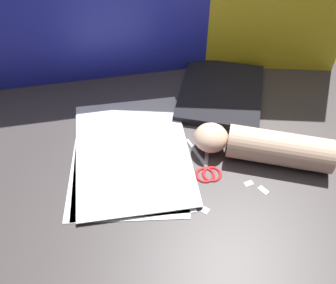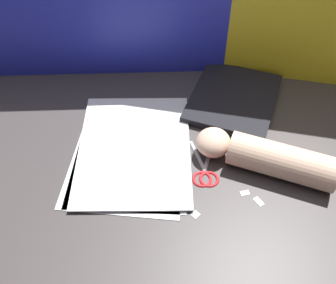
% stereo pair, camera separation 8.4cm
% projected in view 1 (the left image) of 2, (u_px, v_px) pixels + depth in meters
% --- Properties ---
extents(ground_plane, '(6.00, 6.00, 0.00)m').
position_uv_depth(ground_plane, '(182.00, 165.00, 0.87)').
color(ground_plane, '#3D3838').
extents(backdrop_panel_left, '(0.76, 0.06, 0.37)m').
position_uv_depth(backdrop_panel_left, '(93.00, 15.00, 0.95)').
color(backdrop_panel_left, '#2833D1').
rests_on(backdrop_panel_left, ground_plane).
extents(paper_stack, '(0.28, 0.36, 0.01)m').
position_uv_depth(paper_stack, '(131.00, 153.00, 0.89)').
color(paper_stack, white).
rests_on(paper_stack, ground_plane).
extents(book_closed, '(0.28, 0.30, 0.02)m').
position_uv_depth(book_closed, '(221.00, 93.00, 1.02)').
color(book_closed, black).
rests_on(book_closed, ground_plane).
extents(scissors, '(0.07, 0.14, 0.01)m').
position_uv_depth(scissors, '(206.00, 165.00, 0.86)').
color(scissors, silver).
rests_on(scissors, ground_plane).
extents(hand_forearm, '(0.31, 0.18, 0.07)m').
position_uv_depth(hand_forearm, '(265.00, 146.00, 0.86)').
color(hand_forearm, beige).
rests_on(hand_forearm, ground_plane).
extents(paper_scrap_near, '(0.02, 0.02, 0.00)m').
position_uv_depth(paper_scrap_near, '(205.00, 210.00, 0.79)').
color(paper_scrap_near, white).
rests_on(paper_scrap_near, ground_plane).
extents(paper_scrap_mid, '(0.02, 0.02, 0.00)m').
position_uv_depth(paper_scrap_mid, '(175.00, 185.00, 0.83)').
color(paper_scrap_mid, white).
rests_on(paper_scrap_mid, ground_plane).
extents(paper_scrap_far, '(0.02, 0.02, 0.00)m').
position_uv_depth(paper_scrap_far, '(249.00, 183.00, 0.84)').
color(paper_scrap_far, white).
rests_on(paper_scrap_far, ground_plane).
extents(paper_scrap_side, '(0.02, 0.03, 0.00)m').
position_uv_depth(paper_scrap_side, '(263.00, 190.00, 0.82)').
color(paper_scrap_side, white).
rests_on(paper_scrap_side, ground_plane).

